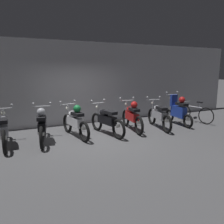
{
  "coord_description": "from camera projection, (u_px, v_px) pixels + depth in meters",
  "views": [
    {
      "loc": [
        -2.43,
        -6.42,
        2.18
      ],
      "look_at": [
        0.74,
        0.38,
        0.75
      ],
      "focal_mm": 35.96,
      "sensor_mm": 36.0,
      "label": 1
    }
  ],
  "objects": [
    {
      "name": "ground_plane",
      "position": [
        96.0,
        139.0,
        7.13
      ],
      "size": [
        80.0,
        80.0,
        0.0
      ],
      "primitive_type": "plane",
      "color": "#4C4C4F"
    },
    {
      "name": "back_wall",
      "position": [
        74.0,
        83.0,
        8.95
      ],
      "size": [
        16.0,
        0.3,
        3.26
      ],
      "primitive_type": "cube",
      "color": "#ADADB2",
      "rests_on": "ground"
    },
    {
      "name": "motorbike_slot_1",
      "position": [
        4.0,
        129.0,
        6.39
      ],
      "size": [
        0.59,
        1.95,
        1.15
      ],
      "color": "black",
      "rests_on": "ground"
    },
    {
      "name": "motorbike_slot_2",
      "position": [
        42.0,
        125.0,
        6.75
      ],
      "size": [
        0.61,
        1.93,
        1.15
      ],
      "color": "black",
      "rests_on": "ground"
    },
    {
      "name": "motorbike_slot_3",
      "position": [
        75.0,
        121.0,
        7.27
      ],
      "size": [
        0.58,
        1.94,
        1.15
      ],
      "color": "black",
      "rests_on": "ground"
    },
    {
      "name": "motorbike_slot_4",
      "position": [
        106.0,
        120.0,
        7.55
      ],
      "size": [
        0.62,
        1.93,
        1.15
      ],
      "color": "black",
      "rests_on": "ground"
    },
    {
      "name": "motorbike_slot_5",
      "position": [
        132.0,
        116.0,
        8.08
      ],
      "size": [
        0.58,
        1.94,
        1.15
      ],
      "color": "black",
      "rests_on": "ground"
    },
    {
      "name": "motorbike_slot_6",
      "position": [
        159.0,
        115.0,
        8.36
      ],
      "size": [
        0.64,
        1.93,
        1.15
      ],
      "color": "black",
      "rests_on": "ground"
    },
    {
      "name": "motorbike_slot_7",
      "position": [
        178.0,
        111.0,
        8.89
      ],
      "size": [
        0.59,
        1.68,
        1.29
      ],
      "color": "black",
      "rests_on": "ground"
    },
    {
      "name": "bicycle",
      "position": [
        194.0,
        113.0,
        9.39
      ],
      "size": [
        0.54,
        1.7,
        0.89
      ],
      "color": "black",
      "rests_on": "ground"
    }
  ]
}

